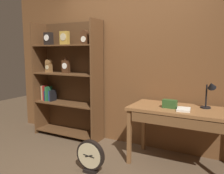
{
  "coord_description": "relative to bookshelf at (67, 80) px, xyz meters",
  "views": [
    {
      "loc": [
        1.55,
        -2.13,
        1.51
      ],
      "look_at": [
        -0.0,
        0.74,
        1.03
      ],
      "focal_mm": 37.84,
      "sensor_mm": 36.0,
      "label": 1
    }
  ],
  "objects": [
    {
      "name": "desk_lamp",
      "position": [
        2.38,
        -0.11,
        -0.0
      ],
      "size": [
        0.19,
        0.19,
        0.37
      ],
      "color": "black",
      "rests_on": "workbench"
    },
    {
      "name": "toolbox_small",
      "position": [
        1.93,
        -0.29,
        -0.17
      ],
      "size": [
        0.18,
        0.09,
        0.11
      ],
      "primitive_type": "cube",
      "color": "#2D5123",
      "rests_on": "workbench"
    },
    {
      "name": "workbench",
      "position": [
        2.07,
        -0.25,
        -0.32
      ],
      "size": [
        1.35,
        0.65,
        0.79
      ],
      "color": "brown",
      "rests_on": "ground"
    },
    {
      "name": "open_repair_manual",
      "position": [
        2.11,
        -0.34,
        -0.21
      ],
      "size": [
        0.19,
        0.24,
        0.02
      ],
      "primitive_type": "cube",
      "rotation": [
        0.0,
        0.0,
        0.14
      ],
      "color": "silver",
      "rests_on": "workbench"
    },
    {
      "name": "bookshelf",
      "position": [
        0.0,
        0.0,
        0.0
      ],
      "size": [
        1.28,
        0.39,
        2.03
      ],
      "color": "brown",
      "rests_on": "ground"
    },
    {
      "name": "back_wood_panel",
      "position": [
        1.14,
        0.21,
        0.29
      ],
      "size": [
        4.8,
        0.05,
        2.6
      ],
      "primitive_type": "cube",
      "color": "brown",
      "rests_on": "ground"
    },
    {
      "name": "round_clock_large",
      "position": [
        1.12,
        -0.96,
        -0.8
      ],
      "size": [
        0.38,
        0.11,
        0.42
      ],
      "color": "black",
      "rests_on": "ground"
    }
  ]
}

